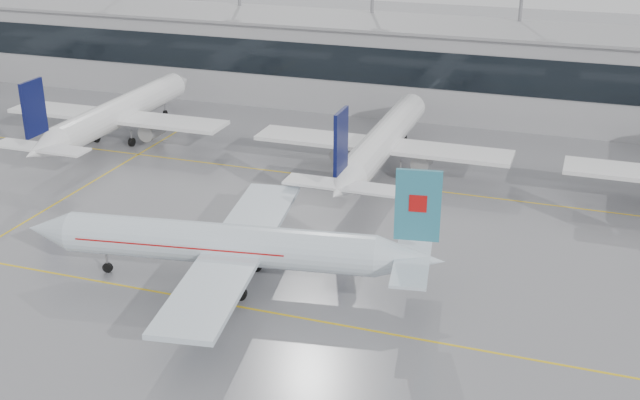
% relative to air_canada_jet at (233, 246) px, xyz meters
% --- Properties ---
extents(ground, '(320.00, 320.00, 0.00)m').
position_rel_air_canada_jet_xyz_m(ground, '(4.71, -3.47, -3.59)').
color(ground, gray).
rests_on(ground, ground).
extents(taxi_line_main, '(120.00, 0.25, 0.01)m').
position_rel_air_canada_jet_xyz_m(taxi_line_main, '(4.71, -3.47, -3.58)').
color(taxi_line_main, yellow).
rests_on(taxi_line_main, ground).
extents(taxi_line_north, '(120.00, 0.25, 0.01)m').
position_rel_air_canada_jet_xyz_m(taxi_line_north, '(4.71, 26.53, -3.58)').
color(taxi_line_north, yellow).
rests_on(taxi_line_north, ground).
extents(taxi_line_cross, '(0.25, 60.00, 0.01)m').
position_rel_air_canada_jet_xyz_m(taxi_line_cross, '(-25.29, 11.53, -3.58)').
color(taxi_line_cross, yellow).
rests_on(taxi_line_cross, ground).
extents(terminal, '(180.00, 15.00, 12.00)m').
position_rel_air_canada_jet_xyz_m(terminal, '(4.71, 58.53, 2.41)').
color(terminal, '#9B9B9F').
rests_on(terminal, ground).
extents(terminal_glass, '(180.00, 0.20, 5.00)m').
position_rel_air_canada_jet_xyz_m(terminal_glass, '(4.71, 50.98, 3.91)').
color(terminal_glass, black).
rests_on(terminal_glass, ground).
extents(terminal_roof, '(182.00, 16.00, 0.40)m').
position_rel_air_canada_jet_xyz_m(terminal_roof, '(4.71, 58.53, 8.61)').
color(terminal_roof, gray).
rests_on(terminal_roof, ground).
extents(light_masts, '(156.40, 1.00, 22.60)m').
position_rel_air_canada_jet_xyz_m(light_masts, '(4.71, 64.53, 9.76)').
color(light_masts, gray).
rests_on(light_masts, ground).
extents(air_canada_jet, '(36.17, 29.09, 11.33)m').
position_rel_air_canada_jet_xyz_m(air_canada_jet, '(0.00, 0.00, 0.00)').
color(air_canada_jet, silver).
rests_on(air_canada_jet, ground).
extents(parked_jet_b, '(29.64, 36.96, 11.72)m').
position_rel_air_canada_jet_xyz_m(parked_jet_b, '(-30.29, 30.22, 0.12)').
color(parked_jet_b, white).
rests_on(parked_jet_b, ground).
extents(parked_jet_c, '(29.64, 36.96, 11.72)m').
position_rel_air_canada_jet_xyz_m(parked_jet_c, '(4.71, 30.22, 0.12)').
color(parked_jet_c, white).
rests_on(parked_jet_c, ground).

